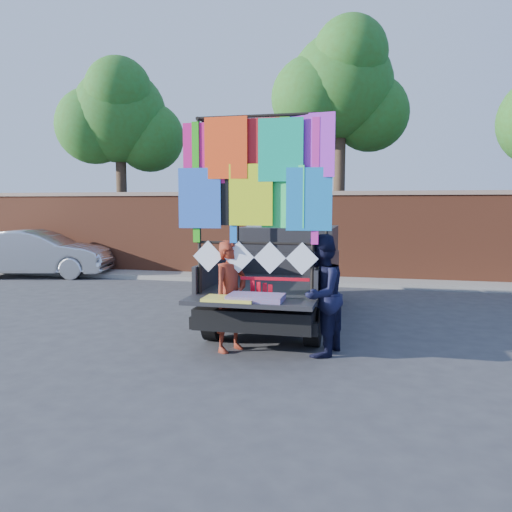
% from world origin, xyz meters
% --- Properties ---
extents(ground, '(90.00, 90.00, 0.00)m').
position_xyz_m(ground, '(0.00, 0.00, 0.00)').
color(ground, '#38383A').
rests_on(ground, ground).
extents(brick_wall, '(30.00, 0.45, 2.61)m').
position_xyz_m(brick_wall, '(0.00, 7.00, 1.33)').
color(brick_wall, brown).
rests_on(brick_wall, ground).
extents(curb, '(30.00, 1.20, 0.12)m').
position_xyz_m(curb, '(0.00, 6.30, 0.06)').
color(curb, gray).
rests_on(curb, ground).
extents(tree_left, '(4.20, 3.30, 7.05)m').
position_xyz_m(tree_left, '(-6.48, 8.12, 5.12)').
color(tree_left, '#38281C').
rests_on(tree_left, ground).
extents(tree_mid, '(4.20, 3.30, 7.73)m').
position_xyz_m(tree_mid, '(1.02, 8.12, 5.70)').
color(tree_mid, '#38281C').
rests_on(tree_mid, ground).
extents(pickup_truck, '(2.23, 5.61, 3.53)m').
position_xyz_m(pickup_truck, '(0.36, 2.12, 0.89)').
color(pickup_truck, black).
rests_on(pickup_truck, ground).
extents(sedan, '(4.60, 2.47, 1.44)m').
position_xyz_m(sedan, '(-7.98, 5.56, 0.72)').
color(sedan, '#B6B9BE').
rests_on(sedan, ground).
extents(woman, '(0.66, 0.74, 1.70)m').
position_xyz_m(woman, '(-0.02, -0.60, 0.85)').
color(woman, maroon).
rests_on(woman, ground).
extents(man, '(0.88, 1.02, 1.80)m').
position_xyz_m(man, '(1.33, -0.50, 0.90)').
color(man, black).
rests_on(man, ground).
extents(streamer_bundle, '(1.04, 0.10, 0.71)m').
position_xyz_m(streamer_bundle, '(0.54, -0.56, 0.92)').
color(streamer_bundle, red).
rests_on(streamer_bundle, ground).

